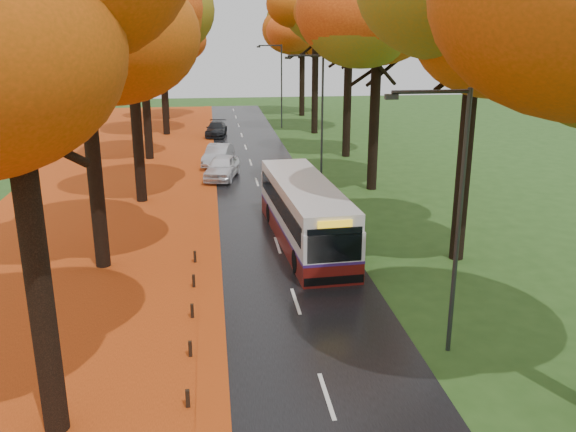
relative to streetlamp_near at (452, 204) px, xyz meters
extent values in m
cube|color=black|center=(-3.95, 17.00, -4.69)|extent=(6.50, 90.00, 0.04)
cube|color=silver|center=(-3.95, 17.00, -4.67)|extent=(0.12, 90.00, 0.01)
cube|color=#932E0D|center=(-12.95, 17.00, -4.70)|extent=(12.00, 90.00, 0.02)
cube|color=#D35015|center=(-7.00, 17.00, -4.67)|extent=(0.90, 90.00, 0.01)
cylinder|color=black|center=(-10.85, -2.50, -0.43)|extent=(0.60, 0.60, 8.58)
ellipsoid|color=orange|center=(-10.85, -2.50, 4.93)|extent=(9.20, 9.20, 7.18)
cylinder|color=black|center=(-11.45, 8.50, -0.14)|extent=(0.60, 0.60, 9.15)
ellipsoid|color=orange|center=(-11.45, 8.50, 5.58)|extent=(8.00, 8.00, 6.24)
cylinder|color=black|center=(-10.85, 18.50, -0.71)|extent=(0.60, 0.60, 8.00)
ellipsoid|color=orange|center=(-10.85, 18.50, 4.29)|extent=(9.20, 9.20, 7.18)
cylinder|color=black|center=(-11.45, 30.50, -0.43)|extent=(0.60, 0.60, 8.58)
ellipsoid|color=orange|center=(-11.45, 30.50, 4.93)|extent=(8.00, 8.00, 6.24)
cylinder|color=black|center=(-10.85, 41.50, -0.14)|extent=(0.60, 0.60, 9.15)
ellipsoid|color=orange|center=(-10.85, 41.50, 5.58)|extent=(9.20, 9.20, 7.18)
cylinder|color=black|center=(-11.45, 51.50, -0.71)|extent=(0.60, 0.60, 8.00)
ellipsoid|color=orange|center=(-11.45, 51.50, 4.29)|extent=(8.00, 8.00, 6.24)
cylinder|color=black|center=(3.55, 7.50, -0.11)|extent=(0.60, 0.60, 9.22)
ellipsoid|color=#D4540F|center=(3.55, 7.50, 5.65)|extent=(8.20, 8.20, 6.40)
cylinder|color=black|center=(2.95, 19.50, -0.62)|extent=(0.60, 0.60, 8.19)
ellipsoid|color=#D4540F|center=(2.95, 19.50, 4.50)|extent=(9.20, 9.20, 7.18)
cylinder|color=black|center=(3.55, 29.50, -0.36)|extent=(0.60, 0.60, 8.70)
ellipsoid|color=#D4540F|center=(3.55, 29.50, 5.08)|extent=(8.20, 8.20, 6.40)
cylinder|color=black|center=(2.95, 40.50, -0.11)|extent=(0.60, 0.60, 9.22)
ellipsoid|color=#D4540F|center=(2.95, 40.50, 5.65)|extent=(9.20, 9.20, 7.18)
cylinder|color=black|center=(3.55, 52.50, -0.62)|extent=(0.60, 0.60, 8.19)
ellipsoid|color=#D4540F|center=(3.55, 52.50, 4.50)|extent=(8.20, 8.20, 6.40)
cube|color=black|center=(-7.65, -2.00, -4.45)|extent=(0.11, 0.11, 0.52)
cube|color=black|center=(-7.65, 0.60, -4.45)|extent=(0.11, 0.11, 0.52)
cube|color=black|center=(-7.65, 3.20, -4.45)|extent=(0.11, 0.11, 0.52)
cube|color=black|center=(-7.65, 5.80, -4.45)|extent=(0.11, 0.11, 0.52)
cube|color=black|center=(-7.65, 8.40, -4.45)|extent=(0.11, 0.11, 0.52)
cylinder|color=#333538|center=(0.25, 0.00, -0.71)|extent=(0.14, 0.14, 8.00)
cylinder|color=#333538|center=(-0.85, 0.00, 3.19)|extent=(2.20, 0.11, 0.11)
cube|color=#333538|center=(-1.95, 0.00, 3.07)|extent=(0.35, 0.18, 0.14)
cylinder|color=#333538|center=(0.25, 22.00, -0.71)|extent=(0.14, 0.14, 8.00)
cylinder|color=#333538|center=(-0.85, 22.00, 3.19)|extent=(2.20, 0.11, 0.11)
cube|color=#333538|center=(-1.95, 22.00, 3.07)|extent=(0.35, 0.18, 0.14)
cylinder|color=#333538|center=(0.25, 44.00, -0.71)|extent=(0.14, 0.14, 8.00)
cylinder|color=#333538|center=(-0.85, 44.00, 3.19)|extent=(2.20, 0.11, 0.11)
cube|color=#333538|center=(-1.95, 44.00, 3.07)|extent=(0.35, 0.18, 0.14)
cube|color=#5C110E|center=(-2.65, 10.36, -4.24)|extent=(3.06, 10.76, 0.87)
cube|color=silver|center=(-2.65, 10.36, -3.18)|extent=(3.06, 10.76, 1.26)
cube|color=silver|center=(-2.65, 10.36, -2.21)|extent=(3.00, 10.54, 0.68)
cube|color=#381D66|center=(-2.65, 10.36, -3.76)|extent=(3.08, 10.78, 0.12)
cube|color=black|center=(-2.65, 10.36, -2.79)|extent=(3.04, 9.91, 0.82)
cube|color=black|center=(-2.32, 5.09, -2.98)|extent=(2.13, 0.19, 1.35)
cube|color=yellow|center=(-2.32, 5.09, -2.14)|extent=(1.33, 0.14, 0.27)
cube|color=black|center=(-2.33, 5.11, -4.40)|extent=(2.37, 0.26, 0.34)
cylinder|color=black|center=(-3.51, 6.69, -4.19)|extent=(0.33, 0.98, 0.97)
cylinder|color=black|center=(-1.34, 6.82, -4.19)|extent=(0.33, 0.98, 0.97)
cylinder|color=black|center=(-3.93, 13.48, -4.19)|extent=(0.33, 0.98, 0.97)
cylinder|color=black|center=(-1.76, 13.61, -4.19)|extent=(0.33, 0.98, 0.97)
imported|color=white|center=(-6.13, 23.25, -3.91)|extent=(2.79, 4.78, 1.53)
imported|color=#9EA0A6|center=(-6.30, 27.44, -3.94)|extent=(2.52, 4.66, 1.46)
imported|color=black|center=(-6.27, 39.86, -4.04)|extent=(2.22, 4.50, 1.26)
camera|label=1|loc=(-6.79, -16.02, 4.84)|focal=38.00mm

